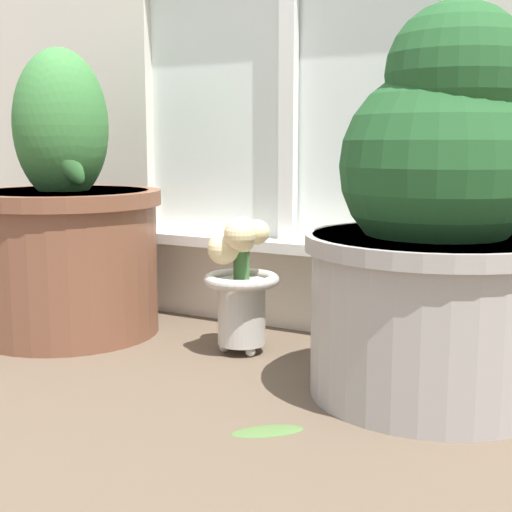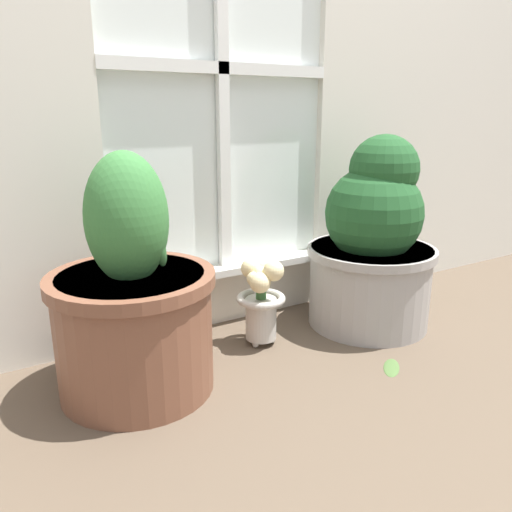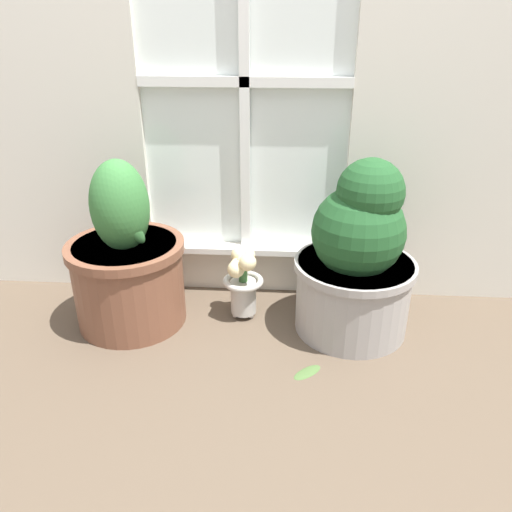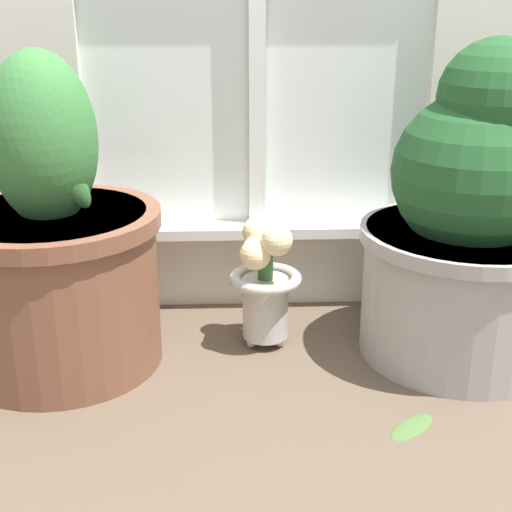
% 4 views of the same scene
% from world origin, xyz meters
% --- Properties ---
extents(ground_plane, '(10.00, 10.00, 0.00)m').
position_xyz_m(ground_plane, '(0.00, 0.00, 0.00)').
color(ground_plane, brown).
extents(potted_plant_left, '(0.42, 0.42, 0.61)m').
position_xyz_m(potted_plant_left, '(-0.40, 0.26, 0.23)').
color(potted_plant_left, brown).
rests_on(potted_plant_left, ground_plane).
extents(potted_plant_right, '(0.42, 0.42, 0.63)m').
position_xyz_m(potted_plant_right, '(0.41, 0.26, 0.27)').
color(potted_plant_right, '#9E9993').
rests_on(potted_plant_right, ground_plane).
extents(flower_vase, '(0.15, 0.15, 0.28)m').
position_xyz_m(flower_vase, '(0.01, 0.31, 0.15)').
color(flower_vase, '#BCB7AD').
rests_on(flower_vase, ground_plane).
extents(fallen_leaf, '(0.11, 0.11, 0.01)m').
position_xyz_m(fallen_leaf, '(0.24, -0.01, 0.00)').
color(fallen_leaf, '#476633').
rests_on(fallen_leaf, ground_plane).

